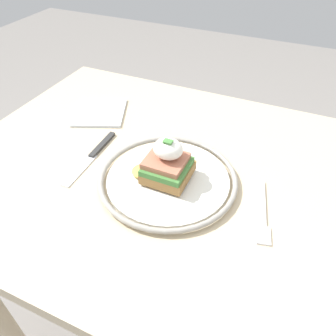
{
  "coord_description": "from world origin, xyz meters",
  "views": [
    {
      "loc": [
        -0.18,
        0.45,
        1.18
      ],
      "look_at": [
        0.01,
        0.04,
        0.78
      ],
      "focal_mm": 35.0,
      "sensor_mm": 36.0,
      "label": 1
    }
  ],
  "objects_px": {
    "plate": "(168,179)",
    "sandwich": "(167,163)",
    "knife": "(95,153)",
    "fork": "(263,214)",
    "napkin": "(100,112)"
  },
  "relations": [
    {
      "from": "plate",
      "to": "sandwich",
      "type": "xyz_separation_m",
      "value": [
        0.0,
        -0.0,
        0.04
      ]
    },
    {
      "from": "knife",
      "to": "fork",
      "type": "bearing_deg",
      "value": 176.38
    },
    {
      "from": "fork",
      "to": "knife",
      "type": "height_order",
      "value": "knife"
    },
    {
      "from": "fork",
      "to": "sandwich",
      "type": "bearing_deg",
      "value": -2.69
    },
    {
      "from": "sandwich",
      "to": "fork",
      "type": "bearing_deg",
      "value": 177.31
    },
    {
      "from": "sandwich",
      "to": "knife",
      "type": "height_order",
      "value": "sandwich"
    },
    {
      "from": "plate",
      "to": "sandwich",
      "type": "relative_size",
      "value": 2.38
    },
    {
      "from": "fork",
      "to": "knife",
      "type": "bearing_deg",
      "value": -3.62
    },
    {
      "from": "plate",
      "to": "napkin",
      "type": "height_order",
      "value": "plate"
    },
    {
      "from": "knife",
      "to": "napkin",
      "type": "height_order",
      "value": "same"
    },
    {
      "from": "fork",
      "to": "napkin",
      "type": "distance_m",
      "value": 0.47
    },
    {
      "from": "fork",
      "to": "knife",
      "type": "xyz_separation_m",
      "value": [
        0.36,
        -0.02,
        0.0
      ]
    },
    {
      "from": "plate",
      "to": "knife",
      "type": "distance_m",
      "value": 0.18
    },
    {
      "from": "sandwich",
      "to": "fork",
      "type": "relative_size",
      "value": 0.76
    },
    {
      "from": "plate",
      "to": "fork",
      "type": "height_order",
      "value": "plate"
    }
  ]
}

